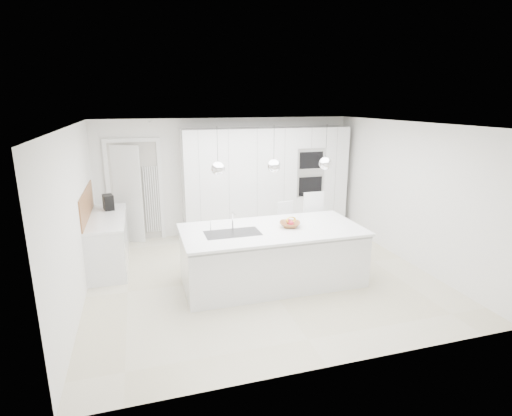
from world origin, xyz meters
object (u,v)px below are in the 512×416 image
object	(u,v)px
island_base	(273,257)
bar_stool_left	(287,230)
bar_stool_right	(316,227)
espresso_machine	(108,202)
fruit_bowl	(290,224)

from	to	relation	value
island_base	bar_stool_left	world-z (taller)	bar_stool_left
bar_stool_left	bar_stool_right	distance (m)	0.54
island_base	bar_stool_left	xyz separation A→B (m)	(0.62, 1.00, 0.08)
espresso_machine	bar_stool_left	size ratio (longest dim) A/B	0.27
espresso_machine	bar_stool_right	bearing A→B (deg)	-30.93
island_base	fruit_bowl	bearing A→B (deg)	9.60
bar_stool_left	island_base	bearing A→B (deg)	-131.46
fruit_bowl	bar_stool_right	world-z (taller)	bar_stool_right
fruit_bowl	island_base	bearing A→B (deg)	-170.40
bar_stool_right	fruit_bowl	bearing A→B (deg)	-136.77
island_base	bar_stool_right	size ratio (longest dim) A/B	2.31
fruit_bowl	bar_stool_right	bearing A→B (deg)	42.00
fruit_bowl	bar_stool_left	xyz separation A→B (m)	(0.32, 0.95, -0.43)
island_base	espresso_machine	xyz separation A→B (m)	(-2.53, 1.98, 0.61)
fruit_bowl	espresso_machine	size ratio (longest dim) A/B	1.18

